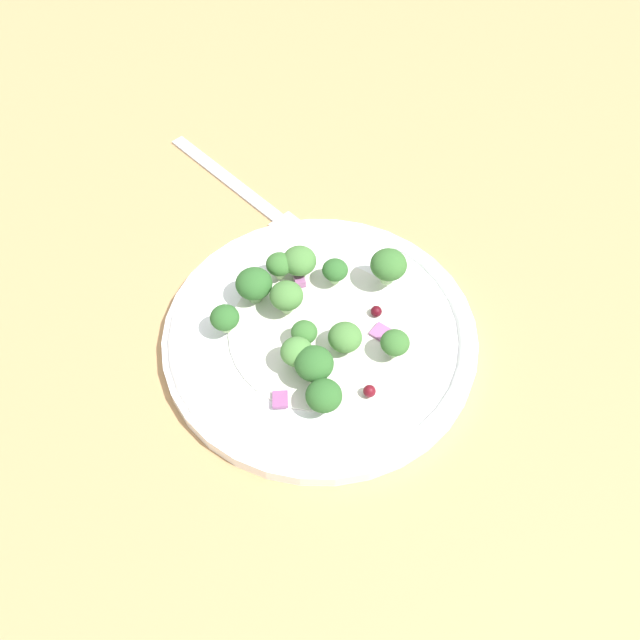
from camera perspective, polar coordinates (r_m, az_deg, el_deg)
The scene contains 23 objects.
ground_plane at distance 54.83cm, azimuth 2.79°, elevation -2.17°, with size 180.00×180.00×2.00cm, color tan.
plate at distance 53.15cm, azimuth 0.00°, elevation -1.18°, with size 24.09×24.09×1.70cm.
dressing_pool at distance 52.79cm, azimuth 0.00°, elevation -0.90°, with size 13.97×13.97×0.20cm, color white.
broccoli_floret_0 at distance 53.47cm, azimuth -5.46°, elevation 2.95°, with size 2.86×2.86×2.90cm.
broccoli_floret_1 at distance 50.34cm, azimuth 6.19°, elevation -1.91°, with size 2.15×2.15×2.18cm.
broccoli_floret_2 at distance 49.36cm, azimuth -2.03°, elevation -2.56°, with size 2.36×2.36×2.39cm.
broccoli_floret_3 at distance 53.95cm, azimuth 5.67°, elevation 4.50°, with size 2.87×2.87×2.91cm.
broccoli_floret_4 at distance 54.31cm, azimuth 1.25°, elevation 4.11°, with size 2.05×2.05×2.08cm.
broccoli_floret_5 at distance 50.87cm, azimuth -1.30°, elevation -1.05°, with size 1.97×1.97×1.99cm.
broccoli_floret_6 at distance 52.27cm, azimuth -2.78°, elevation 1.96°, with size 2.57×2.57×2.60cm.
broccoli_floret_7 at distance 47.67cm, azimuth 0.32°, elevation -6.29°, with size 2.56×2.56×2.59cm.
broccoli_floret_8 at distance 48.57cm, azimuth -0.49°, elevation -3.66°, with size 2.79×2.79×2.82cm.
broccoli_floret_9 at distance 51.69cm, azimuth -7.85°, elevation 0.15°, with size 2.20×2.20×2.22cm.
broccoli_floret_10 at distance 54.75cm, azimuth -3.37°, elevation 4.57°, with size 2.14×2.14×2.17cm.
broccoli_floret_11 at distance 50.65cm, azimuth 2.07°, elevation -1.48°, with size 2.52×2.52×2.55cm.
broccoli_floret_12 at distance 54.93cm, azimuth -1.67°, elevation 4.87°, with size 2.71×2.71×2.75cm.
cranberry_0 at distance 53.40cm, azimuth 4.71°, elevation 0.67°, with size 0.88×0.88×0.88cm, color #4C0A14.
cranberry_1 at distance 53.52cm, azimuth -2.93°, elevation 1.48°, with size 0.71×0.71×0.71cm, color maroon.
cranberry_2 at distance 49.24cm, azimuth 4.09°, elevation -5.86°, with size 0.92×0.92×0.92cm, color maroon.
onion_bit_0 at distance 55.27cm, azimuth -1.70°, elevation 3.31°, with size 1.18×0.82×0.59cm, color #A35B93.
onion_bit_1 at distance 52.70cm, azimuth 5.00°, elevation -1.06°, with size 1.27×1.35×0.44cm, color #A35B93.
onion_bit_2 at distance 49.24cm, azimuth -3.30°, elevation -6.56°, with size 1.30×1.09×0.32cm, color #934C84.
fork at distance 64.79cm, azimuth -6.12°, elevation 10.41°, with size 18.69×3.46×0.50cm.
Camera 1 is at (22.44, -21.36, 44.24)cm, focal length 38.85 mm.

